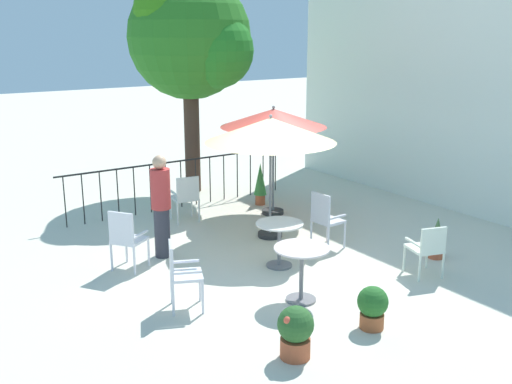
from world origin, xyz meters
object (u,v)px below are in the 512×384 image
patio_chair_2 (427,247)px  potted_plant_1 (260,182)px  shade_tree (192,37)px  patio_chair_0 (180,271)px  cafe_table_1 (302,264)px  cafe_table_0 (279,236)px  potted_plant_0 (373,306)px  patio_umbrella_0 (271,131)px  patio_chair_4 (186,195)px  potted_plant_3 (437,238)px  patio_chair_1 (126,236)px  potted_plant_2 (295,331)px  patio_chair_3 (325,216)px  standing_person (161,205)px  patio_umbrella_1 (273,119)px

patio_chair_2 → potted_plant_1: 4.65m
shade_tree → patio_chair_0: shade_tree is taller
cafe_table_1 → potted_plant_1: size_ratio=0.86×
cafe_table_1 → patio_chair_2: patio_chair_2 is taller
cafe_table_0 → potted_plant_0: size_ratio=1.35×
patio_umbrella_0 → cafe_table_0: (1.24, -0.70, -1.44)m
patio_chair_4 → potted_plant_3: (4.02, 2.51, -0.20)m
patio_chair_4 → cafe_table_1: bearing=-4.8°
shade_tree → potted_plant_1: shade_tree is taller
patio_chair_1 → potted_plant_0: bearing=27.3°
patio_chair_2 → potted_plant_3: patio_chair_2 is taller
potted_plant_3 → patio_umbrella_0: bearing=-145.3°
cafe_table_0 → potted_plant_2: cafe_table_0 is taller
patio_chair_3 → potted_plant_0: (2.55, -1.38, -0.27)m
patio_umbrella_0 → standing_person: 2.31m
patio_umbrella_0 → potted_plant_3: patio_umbrella_0 is taller
patio_umbrella_1 → potted_plant_2: size_ratio=3.52×
patio_chair_0 → patio_chair_3: bearing=103.0°
patio_chair_3 → patio_chair_4: 2.93m
patio_umbrella_1 → potted_plant_0: patio_umbrella_1 is taller
patio_umbrella_1 → standing_person: patio_umbrella_1 is taller
cafe_table_1 → standing_person: 2.77m
cafe_table_1 → potted_plant_0: bearing=12.2°
patio_chair_0 → standing_person: (-1.91, 0.64, 0.34)m
patio_umbrella_0 → cafe_table_1: (2.42, -1.19, -1.40)m
shade_tree → patio_umbrella_1: (2.48, 0.44, -1.54)m
patio_chair_0 → potted_plant_2: (1.84, 0.50, -0.21)m
standing_person → patio_chair_4: bearing=140.3°
potted_plant_2 → potted_plant_1: bearing=149.2°
shade_tree → patio_chair_0: size_ratio=5.19×
potted_plant_0 → potted_plant_1: size_ratio=0.61×
patio_chair_0 → potted_plant_1: size_ratio=1.03×
patio_umbrella_0 → patio_chair_4: patio_umbrella_0 is taller
shade_tree → potted_plant_3: shade_tree is taller
patio_chair_2 → potted_plant_0: (0.73, -1.85, -0.18)m
patio_chair_1 → standing_person: standing_person is taller
cafe_table_1 → standing_person: size_ratio=0.46×
cafe_table_0 → potted_plant_3: (1.15, 2.36, -0.17)m
patio_chair_1 → patio_chair_0: bearing=2.6°
patio_chair_4 → patio_chair_3: bearing=26.0°
patio_chair_0 → patio_chair_1: size_ratio=0.96×
patio_umbrella_1 → patio_chair_0: patio_umbrella_1 is taller
patio_chair_3 → potted_plant_2: bearing=-45.5°
patio_chair_0 → patio_chair_4: size_ratio=1.01×
cafe_table_0 → standing_person: bearing=-136.9°
potted_plant_3 → standing_person: size_ratio=0.40×
patio_umbrella_0 → cafe_table_1: patio_umbrella_0 is taller
patio_umbrella_1 → standing_person: size_ratio=1.29×
cafe_table_0 → cafe_table_1: size_ratio=0.96×
patio_chair_1 → patio_chair_3: 3.33m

